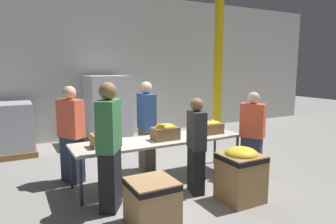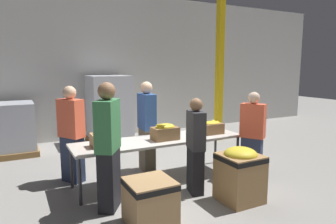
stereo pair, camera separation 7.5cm
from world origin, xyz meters
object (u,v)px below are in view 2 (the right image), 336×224
(sorting_table, at_px, (160,141))
(donation_bin_1, at_px, (240,173))
(volunteer_2, at_px, (108,147))
(banana_box_2, at_px, (212,127))
(banana_box_0, at_px, (104,138))
(pallet_stack_0, at_px, (109,110))
(banana_box_1, at_px, (165,132))
(volunteer_4, at_px, (147,127))
(volunteer_0, at_px, (72,135))
(support_pillar, at_px, (220,66))
(volunteer_3, at_px, (196,147))
(pallet_stack_1, at_px, (12,129))
(donation_bin_0, at_px, (150,200))
(volunteer_1, at_px, (252,136))

(sorting_table, relative_size, donation_bin_1, 3.67)
(volunteer_2, bearing_deg, banana_box_2, -42.09)
(banana_box_0, height_order, pallet_stack_0, pallet_stack_0)
(banana_box_1, distance_m, volunteer_4, 0.67)
(volunteer_0, relative_size, support_pillar, 0.42)
(banana_box_0, xyz_separation_m, volunteer_3, (1.26, -0.69, -0.13))
(banana_box_1, height_order, pallet_stack_1, pallet_stack_1)
(donation_bin_0, distance_m, pallet_stack_0, 4.38)
(pallet_stack_1, bearing_deg, volunteer_1, -43.03)
(sorting_table, relative_size, volunteer_4, 1.76)
(volunteer_2, relative_size, support_pillar, 0.44)
(banana_box_0, xyz_separation_m, support_pillar, (3.67, 1.96, 1.12))
(sorting_table, height_order, volunteer_3, volunteer_3)
(volunteer_0, bearing_deg, pallet_stack_1, 169.95)
(support_pillar, bearing_deg, banana_box_2, -129.52)
(volunteer_1, bearing_deg, banana_box_0, 44.72)
(volunteer_0, relative_size, volunteer_1, 1.08)
(pallet_stack_1, bearing_deg, volunteer_3, -55.04)
(banana_box_2, bearing_deg, volunteer_0, 163.57)
(donation_bin_0, bearing_deg, volunteer_4, 67.70)
(sorting_table, xyz_separation_m, banana_box_2, (1.04, -0.06, 0.17))
(volunteer_0, bearing_deg, sorting_table, 32.38)
(banana_box_2, distance_m, pallet_stack_1, 4.50)
(volunteer_3, bearing_deg, volunteer_1, -70.39)
(sorting_table, xyz_separation_m, donation_bin_1, (0.69, -1.28, -0.26))
(banana_box_2, distance_m, support_pillar, 2.82)
(banana_box_0, xyz_separation_m, pallet_stack_0, (0.97, 3.03, -0.02))
(sorting_table, relative_size, volunteer_3, 1.99)
(volunteer_4, bearing_deg, volunteer_2, -38.71)
(pallet_stack_1, bearing_deg, donation_bin_0, -70.01)
(banana_box_2, xyz_separation_m, volunteer_1, (0.48, -0.56, -0.10))
(pallet_stack_0, bearing_deg, banana_box_2, -70.94)
(banana_box_2, height_order, volunteer_2, volunteer_2)
(volunteer_2, height_order, pallet_stack_1, volunteer_2)
(banana_box_1, bearing_deg, donation_bin_1, -62.06)
(volunteer_0, xyz_separation_m, donation_bin_1, (2.05, -1.93, -0.39))
(sorting_table, distance_m, volunteer_0, 1.51)
(banana_box_2, relative_size, volunteer_0, 0.23)
(volunteer_0, xyz_separation_m, volunteer_2, (0.27, -1.28, 0.06))
(banana_box_0, relative_size, pallet_stack_0, 0.22)
(volunteer_3, height_order, pallet_stack_1, volunteer_3)
(sorting_table, relative_size, pallet_stack_1, 2.54)
(sorting_table, distance_m, support_pillar, 3.55)
(volunteer_1, relative_size, volunteer_3, 1.03)
(banana_box_1, relative_size, volunteer_0, 0.27)
(banana_box_2, bearing_deg, support_pillar, 50.48)
(volunteer_2, bearing_deg, volunteer_1, -56.83)
(banana_box_1, relative_size, donation_bin_1, 0.54)
(banana_box_0, xyz_separation_m, donation_bin_1, (1.68, -1.25, -0.45))
(pallet_stack_1, bearing_deg, banana_box_2, -42.00)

